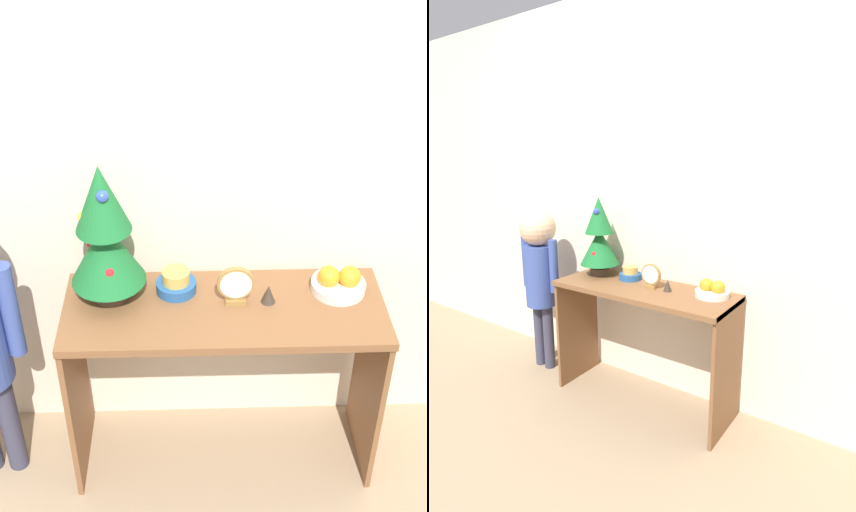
# 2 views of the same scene
# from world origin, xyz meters

# --- Properties ---
(ground_plane) EXTENTS (12.00, 12.00, 0.00)m
(ground_plane) POSITION_xyz_m (0.00, 0.00, 0.00)
(ground_plane) COLOR #997F60
(back_wall) EXTENTS (7.00, 0.05, 2.50)m
(back_wall) POSITION_xyz_m (0.00, 0.46, 1.25)
(back_wall) COLOR beige
(back_wall) RESTS_ON ground_plane
(console_table) EXTENTS (1.11, 0.42, 0.75)m
(console_table) POSITION_xyz_m (0.00, 0.21, 0.57)
(console_table) COLOR brown
(console_table) RESTS_ON ground_plane
(mini_tree) EXTENTS (0.26, 0.26, 0.51)m
(mini_tree) POSITION_xyz_m (-0.39, 0.28, 1.01)
(mini_tree) COLOR #4C3828
(mini_tree) RESTS_ON console_table
(fruit_bowl) EXTENTS (0.19, 0.19, 0.10)m
(fruit_bowl) POSITION_xyz_m (0.41, 0.29, 0.79)
(fruit_bowl) COLOR silver
(fruit_bowl) RESTS_ON console_table
(singing_bowl) EXTENTS (0.14, 0.14, 0.08)m
(singing_bowl) POSITION_xyz_m (-0.17, 0.31, 0.79)
(singing_bowl) COLOR #235189
(singing_bowl) RESTS_ON console_table
(desk_clock) EXTENTS (0.13, 0.04, 0.15)m
(desk_clock) POSITION_xyz_m (0.04, 0.23, 0.82)
(desk_clock) COLOR olive
(desk_clock) RESTS_ON console_table
(figurine) EXTENTS (0.05, 0.05, 0.07)m
(figurine) POSITION_xyz_m (0.15, 0.23, 0.79)
(figurine) COLOR #382D23
(figurine) RESTS_ON console_table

